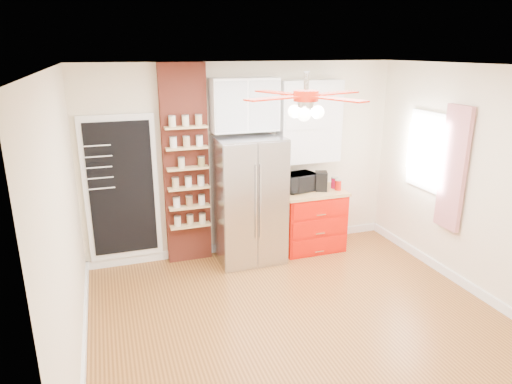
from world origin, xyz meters
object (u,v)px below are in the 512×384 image
object	(u,v)px
toaster_oven	(299,182)
coffee_maker	(321,181)
fridge	(249,200)
canister_left	(338,185)
red_cabinet	(311,220)
pantry_jar_oats	(181,163)
ceiling_fan	(306,96)

from	to	relation	value
toaster_oven	coffee_maker	bearing A→B (deg)	-26.30
coffee_maker	toaster_oven	bearing A→B (deg)	-172.07
fridge	coffee_maker	size ratio (longest dim) A/B	6.37
fridge	canister_left	bearing A→B (deg)	-1.93
fridge	canister_left	size ratio (longest dim) A/B	12.01
coffee_maker	fridge	bearing A→B (deg)	-156.88
fridge	red_cabinet	world-z (taller)	fridge
fridge	red_cabinet	distance (m)	1.06
toaster_oven	canister_left	bearing A→B (deg)	-28.09
canister_left	pantry_jar_oats	world-z (taller)	pantry_jar_oats
red_cabinet	canister_left	bearing A→B (deg)	-14.42
pantry_jar_oats	canister_left	bearing A→B (deg)	-4.34
red_cabinet	toaster_oven	bearing A→B (deg)	162.72
fridge	coffee_maker	xyz separation A→B (m)	(1.10, 0.03, 0.16)
red_cabinet	toaster_oven	distance (m)	0.61
red_cabinet	toaster_oven	size ratio (longest dim) A/B	2.01
fridge	red_cabinet	xyz separation A→B (m)	(0.97, 0.05, -0.42)
toaster_oven	canister_left	distance (m)	0.58
ceiling_fan	toaster_oven	world-z (taller)	ceiling_fan
red_cabinet	toaster_oven	world-z (taller)	toaster_oven
ceiling_fan	toaster_oven	distance (m)	2.35
toaster_oven	pantry_jar_oats	xyz separation A→B (m)	(-1.67, 0.02, 0.41)
toaster_oven	coffee_maker	distance (m)	0.33
canister_left	pantry_jar_oats	size ratio (longest dim) A/B	1.11
red_cabinet	ceiling_fan	distance (m)	2.75
pantry_jar_oats	coffee_maker	bearing A→B (deg)	-2.68
coffee_maker	pantry_jar_oats	world-z (taller)	pantry_jar_oats
canister_left	ceiling_fan	bearing A→B (deg)	-129.14
red_cabinet	ceiling_fan	world-z (taller)	ceiling_fan
fridge	toaster_oven	distance (m)	0.81
canister_left	pantry_jar_oats	distance (m)	2.28
canister_left	red_cabinet	bearing A→B (deg)	165.58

